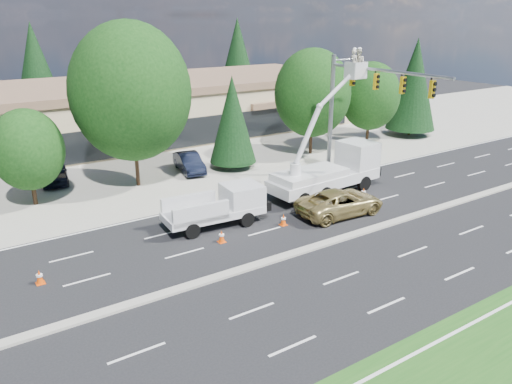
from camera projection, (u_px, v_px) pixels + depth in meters
ground at (299, 253)px, 25.88m from camera, size 140.00×140.00×0.00m
concrete_apron at (151, 163)px, 41.61m from camera, size 140.00×22.00×0.01m
road_median at (299, 252)px, 25.86m from camera, size 120.00×0.55×0.12m
strip_mall at (110, 111)px, 48.50m from camera, size 50.40×15.40×5.50m
tree_front_c at (27, 150)px, 31.26m from camera, size 4.51×4.51×6.25m
tree_front_d at (131, 92)px, 33.88m from camera, size 8.24×8.24×11.43m
tree_front_e at (232, 119)px, 38.95m from camera, size 3.72×3.72×7.33m
tree_front_f at (312, 93)px, 42.63m from camera, size 6.57×6.57×9.11m
tree_front_g at (370, 96)px, 46.55m from camera, size 5.52×5.52×7.66m
tree_front_h at (414, 84)px, 49.44m from camera, size 4.88×4.88×9.62m
tree_back_b at (36, 70)px, 54.85m from camera, size 5.60×5.60×11.04m
tree_back_c at (156, 72)px, 62.48m from camera, size 4.57×4.57×9.01m
tree_back_d at (238, 58)px, 68.28m from camera, size 5.77×5.77×11.37m
signal_mast at (353, 100)px, 34.59m from camera, size 2.76×10.16×9.00m
utility_pickup at (221, 210)px, 29.05m from camera, size 6.00×2.68×2.24m
bucket_truck at (333, 163)px, 34.15m from camera, size 8.56×3.12×9.65m
traffic_cone_a at (40, 277)px, 22.79m from camera, size 0.40×0.40×0.70m
traffic_cone_b at (222, 236)px, 26.96m from camera, size 0.40×0.40×0.70m
traffic_cone_c at (283, 220)px, 29.16m from camera, size 0.40×0.40×0.70m
traffic_cone_d at (364, 193)px, 33.57m from camera, size 0.40×0.40×0.70m
minivan at (340, 202)px, 30.60m from camera, size 5.81×2.95×1.57m
parked_car_west at (54, 172)px, 36.54m from camera, size 2.56×4.72×1.52m
parked_car_east at (189, 162)px, 39.04m from camera, size 2.35×4.69×1.48m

